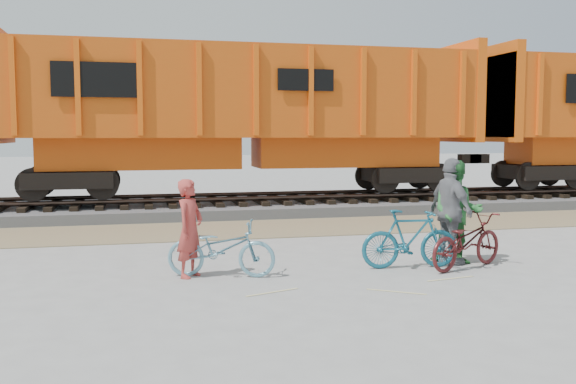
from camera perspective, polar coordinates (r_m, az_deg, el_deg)
The scene contains 11 objects.
ground at distance 10.63m, azimuth 3.02°, elevation -7.58°, with size 120.00×120.00×0.00m, color #9E9E99.
gravel_strip at distance 15.89m, azimuth -2.63°, elevation -3.28°, with size 120.00×3.00×0.02m, color #8B7D56.
ballast_bed at distance 19.29m, azimuth -4.59°, elevation -1.37°, with size 120.00×4.00×0.30m, color slate.
track at distance 19.26m, azimuth -4.60°, elevation -0.41°, with size 120.00×2.60×0.24m.
hopper_car_center at distance 19.23m, azimuth -3.71°, elevation 7.14°, with size 14.00×3.13×4.65m.
bicycle_blue at distance 10.63m, azimuth -5.96°, elevation -5.02°, with size 0.62×1.79×0.94m, color #669DB1.
bicycle_teal at distance 11.43m, azimuth 10.78°, elevation -4.11°, with size 0.49×1.73×1.04m, color #165970.
bicycle_maroon at distance 11.65m, azimuth 15.58°, elevation -4.23°, with size 0.64×1.83×0.96m, color #51191A.
person_solo at distance 10.62m, azimuth -8.72°, elevation -3.21°, with size 0.59×0.39×1.62m, color #B23A33.
person_man at distance 11.99m, azimuth 14.79°, elevation -1.74°, with size 0.91×0.71×1.87m, color #27682F.
person_woman at distance 11.89m, azimuth 14.28°, elevation -1.67°, with size 1.13×0.47×1.92m, color slate.
Camera 1 is at (-2.95, -9.94, 2.35)m, focal length 40.00 mm.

